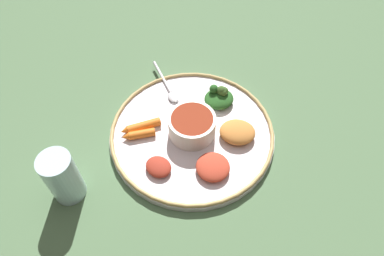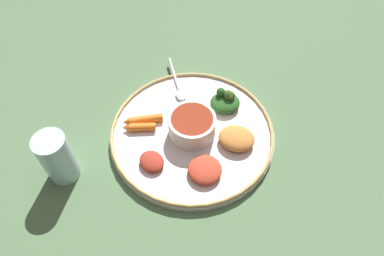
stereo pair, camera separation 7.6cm
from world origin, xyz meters
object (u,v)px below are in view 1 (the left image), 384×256
object	(u,v)px
center_bowl	(192,125)
spoon	(168,88)
carrot_near_spoon	(141,126)
drinking_glass	(64,179)
greens_pile	(219,97)
carrot_outer	(139,134)

from	to	relation	value
center_bowl	spoon	bearing A→B (deg)	-141.29
carrot_near_spoon	drinking_glass	world-z (taller)	drinking_glass
spoon	carrot_near_spoon	size ratio (longest dim) A/B	1.50
center_bowl	greens_pile	distance (m)	0.11
carrot_near_spoon	carrot_outer	bearing A→B (deg)	7.79
drinking_glass	center_bowl	bearing A→B (deg)	134.11
spoon	drinking_glass	bearing A→B (deg)	-20.42
carrot_near_spoon	drinking_glass	xyz separation A→B (m)	(0.17, -0.09, 0.03)
center_bowl	carrot_outer	size ratio (longest dim) A/B	1.43
center_bowl	greens_pile	world-z (taller)	center_bowl
spoon	greens_pile	xyz separation A→B (m)	(0.01, 0.12, 0.01)
center_bowl	carrot_outer	distance (m)	0.11
center_bowl	carrot_near_spoon	bearing A→B (deg)	-79.88
greens_pile	carrot_outer	world-z (taller)	greens_pile
spoon	carrot_near_spoon	world-z (taller)	carrot_near_spoon
spoon	carrot_outer	world-z (taller)	carrot_outer
spoon	greens_pile	bearing A→B (deg)	86.36
spoon	drinking_glass	world-z (taller)	drinking_glass
center_bowl	carrot_near_spoon	size ratio (longest dim) A/B	1.22
center_bowl	drinking_glass	world-z (taller)	drinking_glass
center_bowl	carrot_near_spoon	world-z (taller)	center_bowl
spoon	carrot_outer	size ratio (longest dim) A/B	1.76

